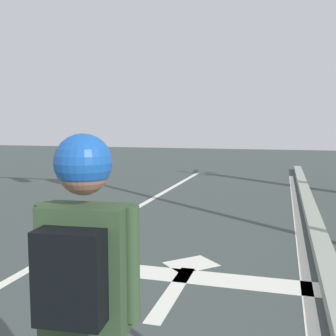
% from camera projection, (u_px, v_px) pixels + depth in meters
% --- Properties ---
extents(lane_line_center, '(0.12, 20.00, 0.01)m').
position_uv_depth(lane_line_center, '(13.00, 278.00, 4.47)').
color(lane_line_center, silver).
rests_on(lane_line_center, ground).
extents(lane_line_curbside, '(0.12, 20.00, 0.01)m').
position_uv_depth(lane_line_curbside, '(310.00, 313.00, 3.64)').
color(lane_line_curbside, silver).
rests_on(lane_line_curbside, ground).
extents(stop_bar, '(3.22, 0.40, 0.01)m').
position_uv_depth(stop_bar, '(169.00, 274.00, 4.58)').
color(stop_bar, silver).
rests_on(stop_bar, ground).
extents(lane_arrow_stem, '(0.16, 1.40, 0.01)m').
position_uv_depth(lane_arrow_stem, '(173.00, 292.00, 4.11)').
color(lane_arrow_stem, silver).
rests_on(lane_arrow_stem, ground).
extents(lane_arrow_head, '(0.71, 0.71, 0.01)m').
position_uv_depth(lane_arrow_head, '(191.00, 264.00, 4.92)').
color(lane_arrow_head, silver).
rests_on(lane_arrow_head, ground).
extents(skater, '(0.44, 0.60, 1.57)m').
position_uv_depth(skater, '(84.00, 279.00, 1.66)').
color(skater, '#404170').
rests_on(skater, skateboard).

